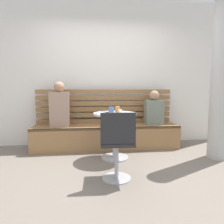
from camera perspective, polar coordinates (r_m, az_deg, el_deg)
ground at (r=2.77m, az=0.87°, el=-17.16°), size 8.00×8.00×0.00m
back_wall at (r=4.19m, az=-2.21°, el=11.06°), size 5.20×0.10×2.90m
concrete_pillar at (r=3.65m, az=28.67°, el=10.20°), size 0.32×0.32×2.80m
booth_bench at (r=3.84m, az=-1.58°, el=-6.98°), size 2.70×0.52×0.44m
booth_backrest at (r=3.99m, az=-1.93°, el=1.63°), size 2.65×0.04×0.67m
cafe_table at (r=3.22m, az=0.81°, el=-4.17°), size 0.68×0.68×0.74m
white_chair at (r=2.43m, az=1.46°, el=-8.95°), size 0.42×0.42×0.85m
person_adult at (r=3.74m, az=-14.56°, el=1.51°), size 0.34×0.22×0.81m
person_child_left at (r=3.94m, az=11.75°, el=0.69°), size 0.34×0.22×0.65m
cup_mug_blue at (r=3.18m, az=-0.17°, el=0.59°), size 0.08×0.08×0.09m
cup_tumbler_orange at (r=3.24m, az=1.54°, el=0.75°), size 0.07×0.07×0.10m
cup_espresso_small at (r=3.17m, az=2.32°, el=0.21°), size 0.06×0.06×0.05m
plate_small at (r=3.11m, az=-3.26°, el=-0.31°), size 0.17×0.17×0.01m
phone_on_table at (r=3.26m, az=-1.96°, el=-0.03°), size 0.16×0.12×0.01m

